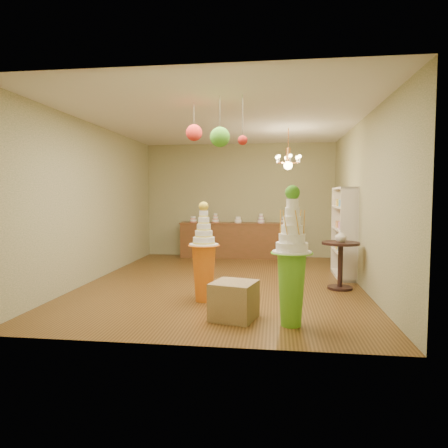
# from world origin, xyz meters

# --- Properties ---
(floor) EXTENTS (6.50, 6.50, 0.00)m
(floor) POSITION_xyz_m (0.00, 0.00, 0.00)
(floor) COLOR #583A18
(floor) RESTS_ON ground
(ceiling) EXTENTS (6.50, 6.50, 0.00)m
(ceiling) POSITION_xyz_m (0.00, 0.00, 3.00)
(ceiling) COLOR silver
(ceiling) RESTS_ON ground
(wall_back) EXTENTS (5.00, 0.04, 3.00)m
(wall_back) POSITION_xyz_m (0.00, 3.25, 1.50)
(wall_back) COLOR #98966C
(wall_back) RESTS_ON ground
(wall_front) EXTENTS (5.00, 0.04, 3.00)m
(wall_front) POSITION_xyz_m (0.00, -3.25, 1.50)
(wall_front) COLOR #98966C
(wall_front) RESTS_ON ground
(wall_left) EXTENTS (0.04, 6.50, 3.00)m
(wall_left) POSITION_xyz_m (-2.50, 0.00, 1.50)
(wall_left) COLOR #98966C
(wall_left) RESTS_ON ground
(wall_right) EXTENTS (0.04, 6.50, 3.00)m
(wall_right) POSITION_xyz_m (2.50, 0.00, 1.50)
(wall_right) COLOR #98966C
(wall_right) RESTS_ON ground
(pedestal_green) EXTENTS (0.49, 0.49, 1.76)m
(pedestal_green) POSITION_xyz_m (1.17, -2.42, 0.70)
(pedestal_green) COLOR #63B828
(pedestal_green) RESTS_ON floor
(pedestal_orange) EXTENTS (0.53, 0.53, 1.54)m
(pedestal_orange) POSITION_xyz_m (-0.12, -1.40, 0.59)
(pedestal_orange) COLOR orange
(pedestal_orange) RESTS_ON floor
(burlap_riser) EXTENTS (0.67, 0.67, 0.50)m
(burlap_riser) POSITION_xyz_m (0.43, -2.24, 0.25)
(burlap_riser) COLOR #937950
(burlap_riser) RESTS_ON floor
(sideboard) EXTENTS (3.04, 0.54, 1.16)m
(sideboard) POSITION_xyz_m (0.00, 2.97, 0.48)
(sideboard) COLOR brown
(sideboard) RESTS_ON floor
(shelving_unit) EXTENTS (0.33, 1.20, 1.80)m
(shelving_unit) POSITION_xyz_m (2.34, 0.80, 0.90)
(shelving_unit) COLOR beige
(shelving_unit) RESTS_ON floor
(round_table) EXTENTS (0.84, 0.84, 0.83)m
(round_table) POSITION_xyz_m (2.10, -0.32, 0.54)
(round_table) COLOR black
(round_table) RESTS_ON floor
(vase) EXTENTS (0.25, 0.25, 0.21)m
(vase) POSITION_xyz_m (2.10, -0.32, 0.93)
(vase) COLOR beige
(vase) RESTS_ON round_table
(pom_red_left) EXTENTS (0.24, 0.24, 0.56)m
(pom_red_left) POSITION_xyz_m (-0.23, -1.59, 2.56)
(pom_red_left) COLOR #3F3B2E
(pom_red_left) RESTS_ON ceiling
(pom_green_mid) EXTENTS (0.27, 0.27, 0.70)m
(pom_green_mid) POSITION_xyz_m (0.20, -1.94, 2.44)
(pom_green_mid) COLOR #3F3B2E
(pom_green_mid) RESTS_ON ceiling
(pom_red_right) EXTENTS (0.13, 0.13, 0.68)m
(pom_red_right) POSITION_xyz_m (0.51, -1.93, 2.39)
(pom_red_right) COLOR #3F3B2E
(pom_red_right) RESTS_ON ceiling
(chandelier) EXTENTS (0.73, 0.73, 0.85)m
(chandelier) POSITION_xyz_m (1.21, 0.88, 2.30)
(chandelier) COLOR #E2964F
(chandelier) RESTS_ON ceiling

